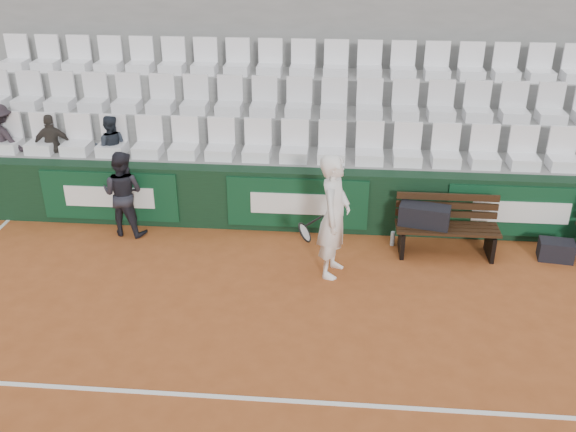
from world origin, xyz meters
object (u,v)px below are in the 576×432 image
Objects in this scene: bench_left at (446,241)px; spectator_b at (49,120)px; tennis_player at (334,216)px; water_bottle_near at (393,239)px; water_bottle_far at (550,250)px; spectator_c at (108,121)px; sports_bag_left at (424,216)px; ball_kid at (123,193)px; sports_bag_ground at (556,250)px.

spectator_b is (-6.38, 1.16, 1.32)m from bench_left.
tennis_player is at bearing 143.59° from spectator_b.
water_bottle_near is 1.48m from tennis_player.
spectator_c is at bearing 170.81° from water_bottle_far.
spectator_c reaches higher than sports_bag_left.
bench_left is 6.62m from spectator_b.
water_bottle_near is 4.22m from ball_kid.
sports_bag_ground is at bearing 11.34° from tennis_player.
spectator_c is (-6.99, 1.17, 1.40)m from sports_bag_ground.
spectator_c is (-0.45, 0.90, 0.86)m from ball_kid.
sports_bag_ground is 2.38m from water_bottle_near.
tennis_player reaches higher than bench_left.
spectator_c is at bearing 168.35° from water_bottle_near.
tennis_player is at bearing -167.46° from water_bottle_far.
water_bottle_near is at bearing 44.20° from tennis_player.
ball_kid is 1.27× the size of spectator_b.
water_bottle_far is at bearing 1.45° from bench_left.
water_bottle_far is 6.50m from ball_kid.
sports_bag_ground is 1.96× the size of water_bottle_far.
bench_left is 0.52m from sports_bag_left.
sports_bag_left is at bearing 154.31° from spectator_b.
water_bottle_far is (2.29, -0.17, 0.01)m from water_bottle_near.
tennis_player reaches higher than water_bottle_near.
water_bottle_near is 0.92× the size of water_bottle_far.
spectator_c is at bearing 167.87° from bench_left.
bench_left is at bearing -6.83° from sports_bag_left.
ball_kid is (-6.47, 0.22, 0.56)m from water_bottle_far.
sports_bag_ground is at bearing -0.60° from bench_left.
ball_kid is at bearing 179.30° from water_bottle_near.
spectator_b is (-4.72, 1.83, 0.65)m from tennis_player.
bench_left is 1.09× the size of ball_kid.
tennis_player reaches higher than ball_kid.
tennis_player is (-1.66, -0.67, 0.66)m from bench_left.
sports_bag_left is 2.00m from sports_bag_ground.
ball_kid reaches higher than sports_bag_left.
bench_left is at bearing -14.96° from water_bottle_near.
water_bottle_near is at bearing 165.04° from bench_left.
spectator_b reaches higher than water_bottle_far.
spectator_c reaches higher than spectator_b.
bench_left is at bearing 154.51° from spectator_b.
spectator_b reaches higher than sports_bag_left.
tennis_player is 4.20m from spectator_c.
bench_left is 1.39× the size of spectator_b.
spectator_c is at bearing 167.52° from sports_bag_left.
water_bottle_near is 0.21× the size of spectator_c.
sports_bag_ground is 0.36× the size of ball_kid.
sports_bag_ground reaches higher than water_bottle_far.
tennis_player is (-1.32, -0.71, 0.28)m from sports_bag_left.
sports_bag_left is 3.14× the size of water_bottle_near.
bench_left reaches higher than water_bottle_near.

